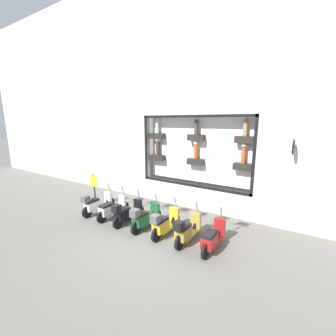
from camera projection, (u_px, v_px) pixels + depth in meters
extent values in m
plane|color=#66635E|center=(148.00, 239.00, 7.89)|extent=(120.00, 120.00, 0.00)
cube|color=beige|center=(57.00, 100.00, 15.19)|extent=(0.40, 15.28, 10.91)
cube|color=beige|center=(193.00, 196.00, 10.74)|extent=(0.40, 5.44, 1.08)
cube|color=beige|center=(197.00, 33.00, 9.29)|extent=(0.40, 5.44, 6.57)
cube|color=black|center=(193.00, 116.00, 9.80)|extent=(0.04, 5.44, 0.12)
cube|color=black|center=(192.00, 185.00, 10.45)|extent=(0.04, 5.44, 0.12)
cube|color=black|center=(254.00, 157.00, 8.72)|extent=(0.04, 0.12, 3.25)
cube|color=black|center=(146.00, 148.00, 11.53)|extent=(0.04, 0.12, 3.25)
cube|color=silver|center=(198.00, 150.00, 10.59)|extent=(0.04, 5.20, 3.01)
cube|color=#28231E|center=(245.00, 140.00, 9.13)|extent=(0.36, 0.75, 0.28)
cylinder|color=#9E7F4C|center=(245.00, 128.00, 9.04)|extent=(0.19, 0.19, 0.67)
sphere|color=beige|center=(246.00, 116.00, 8.94)|extent=(0.24, 0.24, 0.24)
cube|color=#28231E|center=(196.00, 138.00, 10.28)|extent=(0.36, 0.75, 0.28)
cylinder|color=#47382D|center=(196.00, 127.00, 10.18)|extent=(0.18, 0.18, 0.65)
sphere|color=beige|center=(197.00, 117.00, 10.09)|extent=(0.24, 0.24, 0.24)
cube|color=#28231E|center=(157.00, 136.00, 11.42)|extent=(0.36, 0.75, 0.28)
cylinder|color=silver|center=(157.00, 127.00, 11.33)|extent=(0.16, 0.16, 0.59)
sphere|color=beige|center=(157.00, 119.00, 11.25)|extent=(0.21, 0.21, 0.21)
cube|color=#28231E|center=(243.00, 167.00, 9.36)|extent=(0.36, 0.75, 0.28)
cylinder|color=#CC4C23|center=(243.00, 156.00, 9.27)|extent=(0.18, 0.18, 0.64)
sphere|color=beige|center=(244.00, 145.00, 9.18)|extent=(0.23, 0.23, 0.23)
cube|color=#28231E|center=(195.00, 162.00, 10.51)|extent=(0.36, 0.75, 0.28)
cylinder|color=#CC4C23|center=(196.00, 152.00, 10.41)|extent=(0.18, 0.18, 0.64)
sphere|color=white|center=(196.00, 143.00, 10.33)|extent=(0.23, 0.23, 0.23)
cube|color=#28231E|center=(158.00, 158.00, 11.65)|extent=(0.36, 0.75, 0.28)
cylinder|color=#47382D|center=(157.00, 148.00, 11.56)|extent=(0.19, 0.19, 0.68)
sphere|color=white|center=(157.00, 139.00, 11.46)|extent=(0.25, 0.25, 0.25)
cylinder|color=black|center=(294.00, 146.00, 7.79)|extent=(0.35, 0.05, 0.05)
torus|color=black|center=(293.00, 147.00, 7.64)|extent=(0.53, 0.06, 0.53)
cylinder|color=white|center=(293.00, 147.00, 7.64)|extent=(0.44, 0.03, 0.44)
cylinder|color=black|center=(220.00, 233.00, 7.80)|extent=(0.50, 0.09, 0.50)
cylinder|color=black|center=(205.00, 251.00, 6.73)|extent=(0.50, 0.09, 0.50)
cube|color=maroon|center=(213.00, 242.00, 7.27)|extent=(1.02, 0.38, 0.06)
cube|color=maroon|center=(209.00, 241.00, 6.92)|extent=(0.61, 0.35, 0.36)
cube|color=black|center=(209.00, 234.00, 6.87)|extent=(0.58, 0.31, 0.10)
cube|color=maroon|center=(220.00, 226.00, 7.66)|extent=(0.12, 0.37, 0.56)
cylinder|color=gray|center=(221.00, 212.00, 7.61)|extent=(0.20, 0.06, 0.45)
cylinder|color=gray|center=(222.00, 206.00, 7.62)|extent=(0.04, 0.61, 0.04)
cube|color=silver|center=(223.00, 201.00, 7.63)|extent=(0.08, 0.42, 0.31)
cylinder|color=black|center=(197.00, 227.00, 8.28)|extent=(0.51, 0.09, 0.51)
cylinder|color=black|center=(179.00, 242.00, 7.21)|extent=(0.51, 0.09, 0.51)
cube|color=olive|center=(189.00, 234.00, 7.75)|extent=(1.02, 0.39, 0.06)
cube|color=olive|center=(183.00, 233.00, 7.39)|extent=(0.61, 0.35, 0.36)
cube|color=black|center=(184.00, 227.00, 7.35)|extent=(0.58, 0.31, 0.10)
cube|color=olive|center=(196.00, 220.00, 8.13)|extent=(0.12, 0.37, 0.56)
cylinder|color=gray|center=(197.00, 207.00, 8.09)|extent=(0.20, 0.06, 0.45)
cylinder|color=gray|center=(198.00, 200.00, 8.10)|extent=(0.04, 0.60, 0.04)
cube|color=silver|center=(198.00, 194.00, 8.09)|extent=(0.11, 0.42, 0.44)
cube|color=black|center=(179.00, 226.00, 7.05)|extent=(0.28, 0.28, 0.28)
cylinder|color=black|center=(175.00, 221.00, 8.75)|extent=(0.52, 0.09, 0.52)
cylinder|color=black|center=(156.00, 234.00, 7.69)|extent=(0.52, 0.09, 0.52)
cube|color=gold|center=(167.00, 227.00, 8.22)|extent=(1.02, 0.39, 0.06)
cube|color=gold|center=(161.00, 226.00, 7.87)|extent=(0.61, 0.35, 0.36)
cube|color=black|center=(161.00, 220.00, 7.82)|extent=(0.58, 0.31, 0.10)
cube|color=gold|center=(174.00, 214.00, 8.61)|extent=(0.12, 0.37, 0.56)
cylinder|color=gray|center=(175.00, 202.00, 8.56)|extent=(0.20, 0.06, 0.45)
cylinder|color=gray|center=(176.00, 196.00, 8.58)|extent=(0.04, 0.60, 0.04)
cube|color=silver|center=(177.00, 192.00, 8.58)|extent=(0.08, 0.42, 0.32)
cube|color=#4C4C51|center=(155.00, 219.00, 7.53)|extent=(0.28, 0.28, 0.28)
cylinder|color=black|center=(157.00, 216.00, 9.23)|extent=(0.52, 0.09, 0.52)
cylinder|color=black|center=(136.00, 228.00, 8.17)|extent=(0.52, 0.09, 0.52)
cube|color=#19512D|center=(147.00, 222.00, 8.70)|extent=(1.02, 0.39, 0.06)
cube|color=#19512D|center=(141.00, 220.00, 8.35)|extent=(0.61, 0.35, 0.36)
cube|color=black|center=(141.00, 214.00, 8.30)|extent=(0.58, 0.31, 0.10)
cube|color=#19512D|center=(155.00, 210.00, 9.08)|extent=(0.12, 0.37, 0.56)
cylinder|color=gray|center=(156.00, 197.00, 9.04)|extent=(0.20, 0.06, 0.45)
cylinder|color=gray|center=(157.00, 192.00, 9.05)|extent=(0.04, 0.60, 0.04)
cube|color=silver|center=(157.00, 187.00, 9.05)|extent=(0.09, 0.42, 0.36)
cube|color=#4C4C51|center=(135.00, 213.00, 8.00)|extent=(0.28, 0.28, 0.28)
cylinder|color=black|center=(140.00, 211.00, 9.72)|extent=(0.48, 0.09, 0.48)
cylinder|color=black|center=(118.00, 222.00, 8.63)|extent=(0.48, 0.09, 0.48)
cube|color=black|center=(129.00, 217.00, 9.18)|extent=(1.02, 0.38, 0.06)
cube|color=black|center=(123.00, 215.00, 8.83)|extent=(0.61, 0.35, 0.36)
cube|color=black|center=(123.00, 210.00, 8.78)|extent=(0.58, 0.31, 0.10)
cube|color=black|center=(138.00, 206.00, 9.56)|extent=(0.12, 0.37, 0.56)
cylinder|color=gray|center=(139.00, 194.00, 9.52)|extent=(0.20, 0.06, 0.45)
cylinder|color=gray|center=(140.00, 189.00, 9.53)|extent=(0.04, 0.60, 0.04)
cube|color=silver|center=(140.00, 184.00, 9.52)|extent=(0.11, 0.42, 0.43)
cube|color=black|center=(116.00, 209.00, 8.47)|extent=(0.28, 0.28, 0.28)
cylinder|color=black|center=(124.00, 207.00, 10.19)|extent=(0.49, 0.09, 0.49)
cylinder|color=black|center=(102.00, 217.00, 9.11)|extent=(0.49, 0.09, 0.49)
cube|color=#B7BCC6|center=(114.00, 212.00, 9.65)|extent=(1.02, 0.38, 0.06)
cube|color=#B7BCC6|center=(107.00, 210.00, 9.30)|extent=(0.61, 0.35, 0.36)
cube|color=black|center=(106.00, 205.00, 9.26)|extent=(0.58, 0.31, 0.10)
cube|color=#B7BCC6|center=(122.00, 201.00, 10.04)|extent=(0.12, 0.37, 0.56)
cylinder|color=gray|center=(123.00, 190.00, 10.00)|extent=(0.20, 0.06, 0.45)
cylinder|color=gray|center=(124.00, 185.00, 10.01)|extent=(0.04, 0.61, 0.04)
cube|color=silver|center=(124.00, 182.00, 10.01)|extent=(0.09, 0.42, 0.33)
cylinder|color=black|center=(110.00, 203.00, 10.66)|extent=(0.51, 0.09, 0.51)
cylinder|color=black|center=(87.00, 212.00, 9.59)|extent=(0.51, 0.09, 0.51)
cube|color=silver|center=(99.00, 207.00, 10.13)|extent=(1.02, 0.38, 0.06)
cube|color=silver|center=(92.00, 206.00, 9.78)|extent=(0.61, 0.35, 0.36)
cube|color=black|center=(92.00, 201.00, 9.73)|extent=(0.58, 0.31, 0.10)
cube|color=silver|center=(108.00, 198.00, 10.51)|extent=(0.12, 0.37, 0.56)
cylinder|color=gray|center=(109.00, 187.00, 10.47)|extent=(0.20, 0.06, 0.45)
cylinder|color=gray|center=(110.00, 182.00, 10.48)|extent=(0.04, 0.61, 0.04)
cube|color=silver|center=(110.00, 178.00, 10.48)|extent=(0.09, 0.42, 0.36)
cube|color=#4C4C51|center=(85.00, 199.00, 9.43)|extent=(0.28, 0.28, 0.28)
cylinder|color=#232326|center=(96.00, 206.00, 10.95)|extent=(0.36, 0.36, 0.02)
cylinder|color=#232326|center=(95.00, 190.00, 10.78)|extent=(0.07, 0.07, 1.60)
cube|color=yellow|center=(94.00, 181.00, 10.67)|extent=(0.03, 0.45, 0.55)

